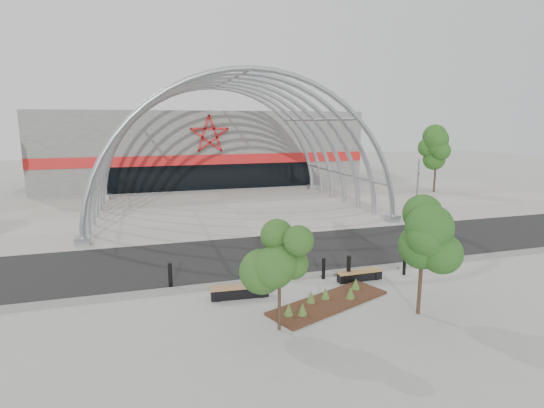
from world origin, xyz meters
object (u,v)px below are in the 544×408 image
Objects in this scene: bench_1 at (360,276)px; bench_0 at (240,292)px; signal_pole at (417,188)px; bollard_2 at (324,269)px; street_tree_0 at (279,257)px; street_tree_1 at (423,236)px.

bench_0 is at bearing -176.82° from bench_1.
bench_1 is at bearing 3.18° from bench_0.
signal_pole reaches higher than bench_0.
signal_pole is at bearing 33.20° from bench_0.
bench_0 is 2.49× the size of bollard_2.
signal_pole is 14.31m from bollard_2.
bollard_2 is (4.03, 0.94, 0.24)m from bench_0.
bench_1 is (4.78, 3.29, -2.35)m from street_tree_0.
street_tree_1 reaches higher than street_tree_0.
street_tree_1 is (-9.12, -13.16, 0.66)m from signal_pole.
street_tree_1 is 1.94× the size of bench_1.
street_tree_1 is at bearing -124.73° from signal_pole.
street_tree_1 is (5.24, -0.31, 0.37)m from street_tree_0.
signal_pole reaches higher than street_tree_1.
street_tree_0 reaches higher than bench_1.
bench_0 is 1.13× the size of bench_1.
street_tree_1 is at bearing -82.70° from bench_1.
bench_0 is at bearing 151.06° from street_tree_1.
bench_0 is (-5.95, 3.29, -2.69)m from street_tree_1.
bollard_2 is at bearing 13.09° from bench_0.
street_tree_0 is 1.50× the size of bench_0.
signal_pole is 4.54× the size of bollard_2.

